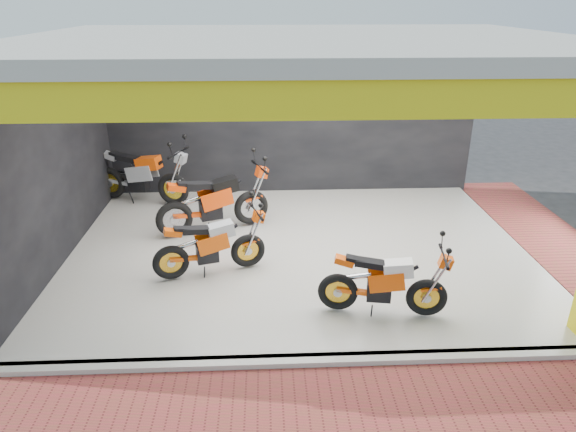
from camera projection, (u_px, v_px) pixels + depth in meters
name	position (u px, v px, depth m)	size (l,w,h in m)	color
ground	(308.00, 317.00, 7.35)	(80.00, 80.00, 0.00)	#2D2D30
showroom_floor	(299.00, 251.00, 9.17)	(8.00, 6.00, 0.10)	silver
showroom_ceiling	(301.00, 42.00, 7.77)	(8.40, 6.40, 0.20)	beige
back_wall	(290.00, 119.00, 11.35)	(8.20, 0.20, 3.50)	black
left_wall	(48.00, 163.00, 8.33)	(0.20, 6.20, 3.50)	black
header_beam_front	(321.00, 98.00, 5.13)	(8.40, 0.30, 0.40)	yellow
header_beam_right	(554.00, 61.00, 8.06)	(0.30, 6.40, 0.40)	yellow
floor_kerb	(315.00, 361.00, 6.39)	(8.00, 0.20, 0.10)	silver
paver_front	(321.00, 409.00, 5.69)	(9.00, 1.40, 0.03)	maroon
paver_right	(560.00, 247.00, 9.38)	(1.40, 7.00, 0.03)	maroon
moto_hero	(429.00, 280.00, 6.98)	(1.89, 0.70, 1.15)	#FF550A
moto_row_a	(247.00, 235.00, 8.28)	(1.92, 0.71, 1.17)	#E75009
moto_row_b	(251.00, 191.00, 9.82)	(2.30, 0.85, 1.40)	#ED4109
moto_row_c	(172.00, 174.00, 10.74)	(2.35, 0.87, 1.44)	#999BA0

